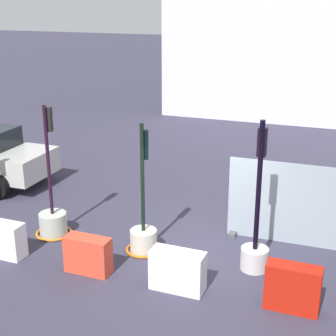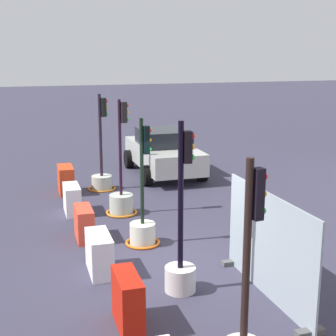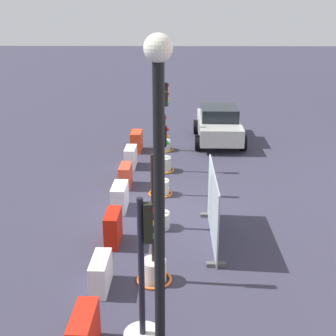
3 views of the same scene
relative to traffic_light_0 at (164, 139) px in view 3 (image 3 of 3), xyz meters
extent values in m
plane|color=#333143|center=(6.49, 0.11, -0.51)|extent=(120.00, 120.00, 0.00)
cylinder|color=#B0B8AA|center=(0.00, -0.01, -0.28)|extent=(0.68, 0.68, 0.46)
cylinder|color=black|center=(0.00, -0.01, 1.31)|extent=(0.10, 0.10, 2.71)
cube|color=black|center=(0.02, 0.11, 2.23)|extent=(0.20, 0.18, 0.60)
sphere|color=red|center=(0.04, 0.20, 2.43)|extent=(0.11, 0.11, 0.11)
sphere|color=orange|center=(0.04, 0.20, 2.23)|extent=(0.11, 0.11, 0.11)
sphere|color=green|center=(0.04, 0.20, 2.03)|extent=(0.11, 0.11, 0.11)
torus|color=orange|center=(0.00, -0.01, -0.48)|extent=(0.92, 0.92, 0.05)
cylinder|color=#AAB2A4|center=(2.75, 0.03, -0.23)|extent=(0.67, 0.67, 0.56)
cylinder|color=black|center=(2.75, 0.03, 1.39)|extent=(0.08, 0.08, 2.68)
cube|color=black|center=(2.77, 0.15, 2.37)|extent=(0.18, 0.17, 0.57)
sphere|color=red|center=(2.78, 0.24, 2.56)|extent=(0.10, 0.10, 0.10)
sphere|color=orange|center=(2.78, 0.24, 2.37)|extent=(0.10, 0.10, 0.10)
sphere|color=green|center=(2.78, 0.24, 2.18)|extent=(0.10, 0.10, 0.10)
torus|color=orange|center=(2.75, 0.03, -0.47)|extent=(0.89, 0.89, 0.07)
cylinder|color=beige|center=(5.16, 0.01, -0.25)|extent=(0.61, 0.61, 0.52)
cylinder|color=black|center=(5.16, 0.01, 1.26)|extent=(0.09, 0.09, 2.51)
cube|color=black|center=(5.18, 0.11, 2.01)|extent=(0.17, 0.16, 0.65)
sphere|color=red|center=(5.20, 0.19, 2.23)|extent=(0.09, 0.09, 0.09)
sphere|color=orange|center=(5.20, 0.19, 2.01)|extent=(0.09, 0.09, 0.09)
sphere|color=green|center=(5.20, 0.19, 1.80)|extent=(0.09, 0.09, 0.09)
torus|color=orange|center=(5.16, 0.01, -0.47)|extent=(0.83, 0.83, 0.06)
cylinder|color=beige|center=(7.71, 0.07, -0.26)|extent=(0.60, 0.60, 0.48)
cylinder|color=black|center=(7.71, 0.07, 1.38)|extent=(0.11, 0.11, 2.80)
cube|color=black|center=(7.70, 0.19, 2.30)|extent=(0.19, 0.16, 0.59)
sphere|color=red|center=(7.69, 0.28, 2.49)|extent=(0.11, 0.11, 0.11)
sphere|color=orange|center=(7.69, 0.28, 2.30)|extent=(0.11, 0.11, 0.11)
sphere|color=green|center=(7.69, 0.28, 2.10)|extent=(0.11, 0.11, 0.11)
cylinder|color=beige|center=(10.50, 0.01, -0.23)|extent=(0.58, 0.58, 0.55)
cylinder|color=black|center=(10.50, 0.01, 1.36)|extent=(0.11, 0.11, 2.63)
cube|color=black|center=(10.51, 0.13, 2.19)|extent=(0.16, 0.15, 0.69)
sphere|color=red|center=(10.52, 0.21, 2.42)|extent=(0.09, 0.09, 0.09)
sphere|color=orange|center=(10.52, 0.21, 2.19)|extent=(0.09, 0.09, 0.09)
sphere|color=green|center=(10.52, 0.21, 1.96)|extent=(0.09, 0.09, 0.09)
torus|color=orange|center=(10.50, 0.01, -0.47)|extent=(0.86, 0.86, 0.07)
cylinder|color=black|center=(13.05, -0.09, 1.38)|extent=(0.11, 0.11, 2.70)
cube|color=black|center=(13.07, 0.04, 2.29)|extent=(0.18, 0.17, 0.71)
sphere|color=red|center=(13.09, 0.13, 2.53)|extent=(0.10, 0.10, 0.10)
sphere|color=orange|center=(13.09, 0.13, 2.29)|extent=(0.10, 0.10, 0.10)
sphere|color=green|center=(13.09, 0.13, 2.05)|extent=(0.10, 0.10, 0.10)
cube|color=red|center=(0.11, -1.20, -0.06)|extent=(1.05, 0.49, 0.89)
cube|color=white|center=(2.26, -1.28, -0.10)|extent=(1.06, 0.45, 0.81)
cube|color=#DB422B|center=(4.42, -1.27, -0.10)|extent=(1.00, 0.42, 0.80)
cube|color=white|center=(6.42, -1.25, -0.09)|extent=(1.10, 0.48, 0.83)
cube|color=#B81A0C|center=(8.65, -1.19, -0.05)|extent=(1.02, 0.40, 0.92)
cube|color=silver|center=(10.81, -1.21, -0.12)|extent=(1.06, 0.42, 0.77)
cube|color=red|center=(12.97, -1.19, -0.07)|extent=(1.15, 0.44, 0.87)
cube|color=#B3B6AD|center=(-1.42, 2.58, 0.23)|extent=(4.60, 1.97, 0.76)
cube|color=black|center=(-1.42, 2.58, 0.90)|extent=(2.09, 1.70, 0.58)
cylinder|color=black|center=(-2.85, 1.60, -0.15)|extent=(0.71, 0.29, 0.71)
cylinder|color=black|center=(-2.82, 3.61, -0.15)|extent=(0.71, 0.29, 0.71)
cylinder|color=black|center=(-0.02, 1.56, -0.15)|extent=(0.71, 0.29, 0.71)
cylinder|color=black|center=(0.01, 3.57, -0.15)|extent=(0.71, 0.29, 0.71)
cylinder|color=black|center=(14.43, 0.28, 2.31)|extent=(0.15, 0.15, 5.62)
sphere|color=silver|center=(14.43, 0.28, 5.27)|extent=(0.36, 0.36, 0.36)
cube|color=#8F9DA7|center=(8.37, 1.56, 0.49)|extent=(3.23, 0.04, 1.98)
cube|color=#4C4C4C|center=(6.92, 1.56, -0.46)|extent=(0.16, 0.50, 0.10)
cube|color=#4C4C4C|center=(9.83, 1.56, -0.46)|extent=(0.16, 0.50, 0.10)
camera|label=1|loc=(9.30, -9.73, 5.14)|focal=54.75mm
camera|label=2|loc=(16.08, -2.88, 3.98)|focal=53.69mm
camera|label=3|loc=(20.14, 0.48, 5.78)|focal=49.99mm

